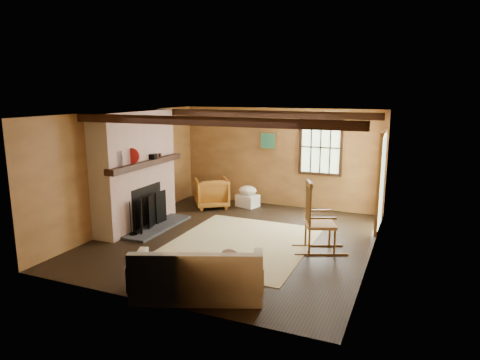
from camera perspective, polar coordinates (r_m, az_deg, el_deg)
The scene contains 10 objects.
ground at distance 8.31m, azimuth -0.69°, elevation -7.87°, with size 5.50×5.50×0.00m, color black.
room_envelope at distance 8.06m, azimuth 1.45°, elevation 3.50°, with size 5.02×5.52×2.44m.
fireplace at distance 9.11m, azimuth -13.64°, elevation 0.75°, with size 1.02×2.30×2.40m.
rug at distance 8.06m, azimuth 0.05°, elevation -8.48°, with size 2.50×3.00×0.01m, color #C6B484.
rocking_chair at distance 7.68m, azimuth 10.31°, elevation -5.49°, with size 1.04×0.80×1.28m.
sofa at distance 6.07m, azimuth -5.58°, elevation -12.93°, with size 1.97×1.40×0.73m.
firewood_pile at distance 11.09m, azimuth -4.28°, elevation -2.13°, with size 0.75×0.14×0.27m.
laundry_basket at distance 10.54m, azimuth 1.03°, elevation -2.76°, with size 0.50×0.38×0.30m, color white.
basket_pillow at distance 10.48m, azimuth 1.03°, elevation -1.38°, with size 0.44×0.35×0.22m, color white.
armchair at distance 10.47m, azimuth -3.78°, elevation -1.70°, with size 0.77×0.79×0.72m, color #BF6026.
Camera 1 is at (3.15, -7.17, 2.79)m, focal length 32.00 mm.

